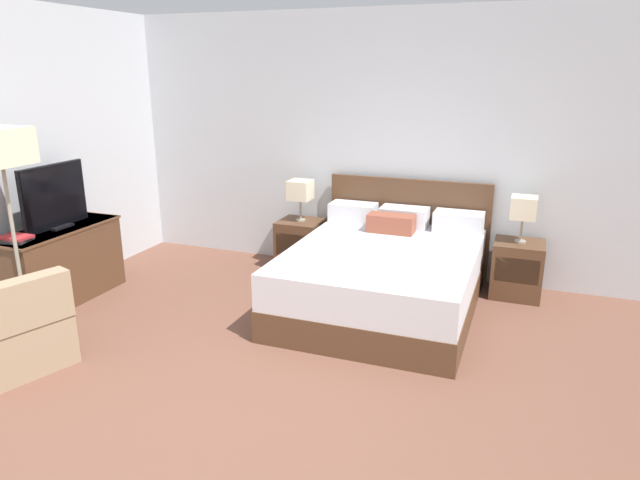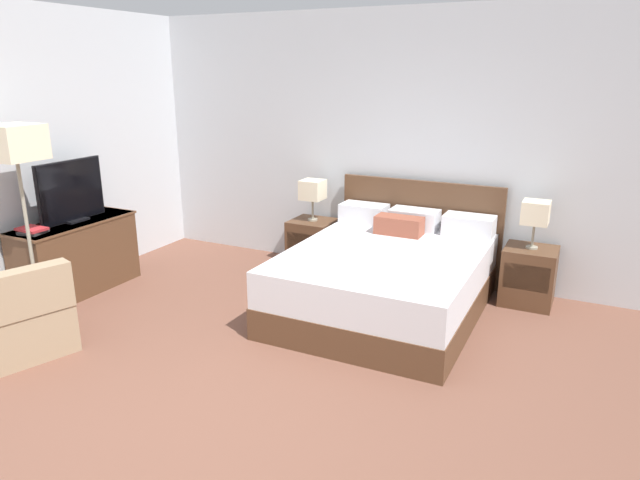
# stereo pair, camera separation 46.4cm
# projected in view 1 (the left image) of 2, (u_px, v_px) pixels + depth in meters

# --- Properties ---
(ground_plane) EXTENTS (9.98, 9.98, 0.00)m
(ground_plane) POSITION_uv_depth(u_px,v_px,m) (231.00, 437.00, 3.53)
(ground_plane) COLOR brown
(wall_back) EXTENTS (6.96, 0.06, 2.79)m
(wall_back) POSITION_uv_depth(u_px,v_px,m) (379.00, 145.00, 6.13)
(wall_back) COLOR silver
(wall_back) RESTS_ON ground
(wall_left) EXTENTS (0.06, 5.13, 2.79)m
(wall_left) POSITION_uv_depth(u_px,v_px,m) (22.00, 157.00, 5.33)
(wall_left) COLOR silver
(wall_left) RESTS_ON ground
(bed) EXTENTS (1.73, 2.11, 1.07)m
(bed) POSITION_uv_depth(u_px,v_px,m) (384.00, 275.00, 5.36)
(bed) COLOR brown
(bed) RESTS_ON ground
(nightstand_left) EXTENTS (0.48, 0.45, 0.56)m
(nightstand_left) POSITION_uv_depth(u_px,v_px,m) (301.00, 245.00, 6.44)
(nightstand_left) COLOR brown
(nightstand_left) RESTS_ON ground
(nightstand_right) EXTENTS (0.48, 0.45, 0.56)m
(nightstand_right) POSITION_uv_depth(u_px,v_px,m) (517.00, 269.00, 5.66)
(nightstand_right) COLOR brown
(nightstand_right) RESTS_ON ground
(table_lamp_left) EXTENTS (0.24, 0.24, 0.46)m
(table_lamp_left) POSITION_uv_depth(u_px,v_px,m) (300.00, 191.00, 6.26)
(table_lamp_left) COLOR gray
(table_lamp_left) RESTS_ON nightstand_left
(table_lamp_right) EXTENTS (0.24, 0.24, 0.46)m
(table_lamp_right) POSITION_uv_depth(u_px,v_px,m) (524.00, 208.00, 5.48)
(table_lamp_right) COLOR gray
(table_lamp_right) RESTS_ON nightstand_right
(dresser) EXTENTS (0.49, 1.25, 0.73)m
(dresser) POSITION_uv_depth(u_px,v_px,m) (61.00, 263.00, 5.52)
(dresser) COLOR brown
(dresser) RESTS_ON ground
(tv) EXTENTS (0.18, 0.76, 0.61)m
(tv) POSITION_uv_depth(u_px,v_px,m) (54.00, 197.00, 5.36)
(tv) COLOR black
(tv) RESTS_ON dresser
(book_red_cover) EXTENTS (0.24, 0.24, 0.03)m
(book_red_cover) POSITION_uv_depth(u_px,v_px,m) (17.00, 240.00, 5.00)
(book_red_cover) COLOR #383333
(book_red_cover) RESTS_ON dresser
(book_blue_cover) EXTENTS (0.26, 0.18, 0.02)m
(book_blue_cover) POSITION_uv_depth(u_px,v_px,m) (16.00, 237.00, 5.00)
(book_blue_cover) COLOR #B7282D
(book_blue_cover) RESTS_ON book_red_cover
(armchair_by_window) EXTENTS (0.87, 0.87, 0.76)m
(armchair_by_window) POSITION_uv_depth(u_px,v_px,m) (14.00, 332.00, 4.29)
(armchair_by_window) COLOR #9E8466
(armchair_by_window) RESTS_ON ground
(floor_lamp) EXTENTS (0.40, 0.40, 1.75)m
(floor_lamp) POSITION_uv_depth(u_px,v_px,m) (1.00, 157.00, 4.56)
(floor_lamp) COLOR gray
(floor_lamp) RESTS_ON ground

